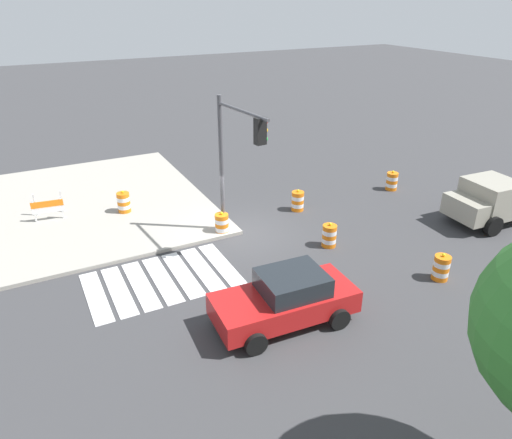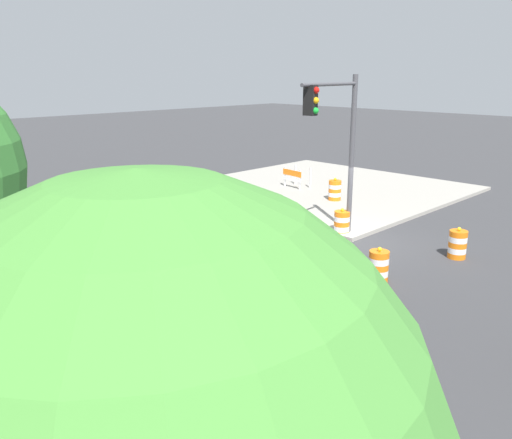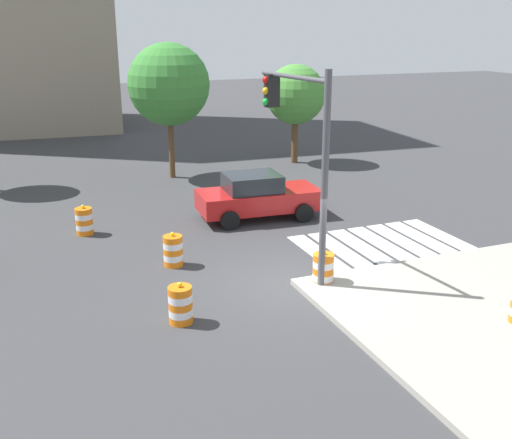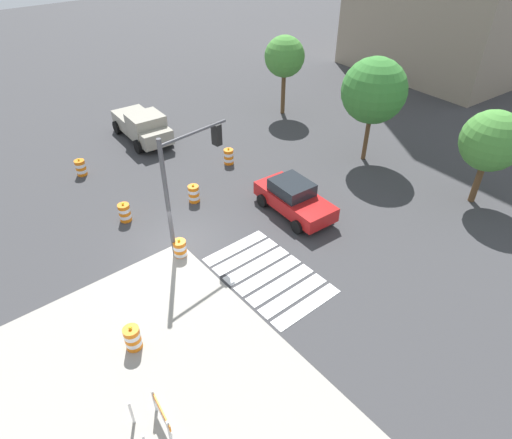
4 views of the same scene
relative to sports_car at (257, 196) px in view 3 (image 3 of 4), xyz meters
The scene contains 10 objects.
ground_plane 5.94m from the sports_car, 103.07° to the right, with size 120.00×120.00×0.00m, color #38383A.
crosswalk_stripes 4.82m from the sports_car, 55.79° to the right, with size 5.10×3.20×0.02m.
sports_car is the anchor object (origin of this frame).
traffic_barrel_near_corner 6.18m from the sports_car, 95.35° to the right, with size 0.56×0.56×1.02m.
traffic_barrel_crosswalk_end 5.12m from the sports_car, 140.05° to the right, with size 0.56×0.56×1.02m.
traffic_barrel_median_far 8.19m from the sports_car, 124.38° to the right, with size 0.56×0.56×1.02m.
traffic_barrel_far_curb 6.00m from the sports_car, behind, with size 0.56×0.56×1.02m.
traffic_light_pole 6.11m from the sports_car, 99.43° to the right, with size 0.66×3.28×5.50m.
street_tree_streetside_near 9.65m from the sports_car, 56.61° to the left, with size 2.91×2.91×4.84m.
street_tree_streetside_mid 7.89m from the sports_car, 100.85° to the left, with size 3.58×3.58×5.94m.
Camera 3 is at (-6.31, -13.38, 6.64)m, focal length 42.10 mm.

